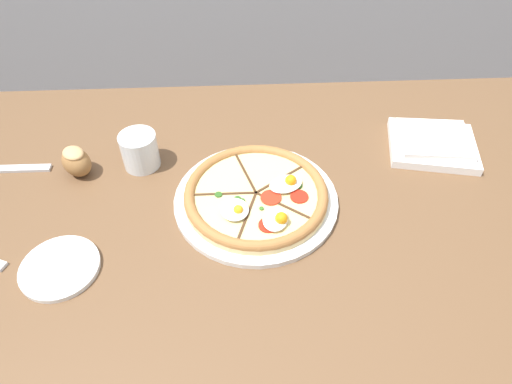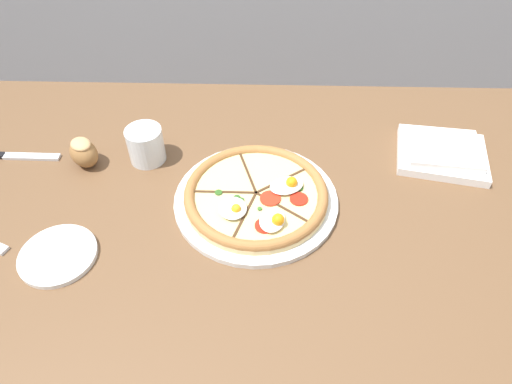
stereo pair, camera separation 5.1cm
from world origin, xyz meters
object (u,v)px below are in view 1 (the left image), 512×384
at_px(pizza, 256,196).
at_px(water_glass, 140,152).
at_px(dining_table, 276,234).
at_px(napkin_folded, 433,143).
at_px(bread_piece_near, 76,161).
at_px(side_saucer, 60,268).

height_order(pizza, water_glass, water_glass).
height_order(dining_table, napkin_folded, napkin_folded).
height_order(pizza, bread_piece_near, bread_piece_near).
relative_size(napkin_folded, side_saucer, 1.55).
xyz_separation_m(bread_piece_near, side_saucer, (0.02, -0.26, -0.03)).
distance_m(pizza, napkin_folded, 0.45).
bearing_deg(bread_piece_near, pizza, -15.90).
height_order(dining_table, water_glass, water_glass).
distance_m(dining_table, side_saucer, 0.44).
bearing_deg(water_glass, bread_piece_near, -170.94).
relative_size(dining_table, bread_piece_near, 17.28).
relative_size(napkin_folded, bread_piece_near, 2.44).
height_order(napkin_folded, bread_piece_near, bread_piece_near).
bearing_deg(dining_table, water_glass, 153.47).
height_order(napkin_folded, water_glass, water_glass).
distance_m(bread_piece_near, water_glass, 0.14).
distance_m(dining_table, napkin_folded, 0.43).
height_order(water_glass, side_saucer, water_glass).
height_order(bread_piece_near, water_glass, water_glass).
height_order(bread_piece_near, side_saucer, bread_piece_near).
bearing_deg(water_glass, dining_table, -26.53).
bearing_deg(dining_table, napkin_folded, 24.04).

